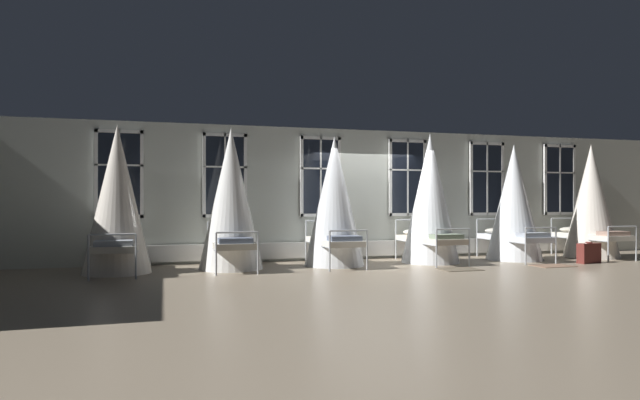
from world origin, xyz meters
TOP-DOWN VIEW (x-y plane):
  - ground at (0.00, 0.00)m, footprint 31.35×31.35m
  - back_wall_with_windows at (0.00, 1.22)m, footprint 16.68×0.10m
  - window_bank at (-0.00, 1.10)m, footprint 11.97×0.10m
  - cot_first at (-5.45, -0.00)m, footprint 1.29×1.95m
  - cot_second at (-3.29, 0.06)m, footprint 1.29×1.95m
  - cot_third at (-1.09, 0.08)m, footprint 1.29×1.96m
  - cot_fourth at (1.15, 0.03)m, footprint 1.29×1.97m
  - cot_fifth at (3.31, 0.01)m, footprint 1.29×1.96m
  - cot_sixth at (5.48, -0.01)m, footprint 1.29×1.96m
  - rug_fourth at (1.10, -1.32)m, footprint 0.80×0.57m
  - rug_fifth at (3.30, -1.32)m, footprint 0.81×0.57m
  - suitcase_dark at (4.44, -1.08)m, footprint 0.59×0.30m

SIDE VIEW (x-z plane):
  - ground at x=0.00m, z-range 0.00..0.00m
  - rug_fourth at x=1.10m, z-range 0.00..0.01m
  - rug_fifth at x=3.30m, z-range 0.00..0.01m
  - suitcase_dark at x=4.44m, z-range -0.01..0.46m
  - window_bank at x=0.00m, z-range -0.37..2.43m
  - cot_fifth at x=3.31m, z-range -0.04..2.66m
  - cot_third at x=-1.09m, z-range -0.04..2.72m
  - cot_sixth at x=5.48m, z-range -0.04..2.73m
  - cot_first at x=-5.45m, z-range -0.04..2.79m
  - cot_second at x=-3.29m, z-range -0.04..2.82m
  - cot_fourth at x=1.15m, z-range -0.04..2.85m
  - back_wall_with_windows at x=0.00m, z-range 0.00..3.07m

